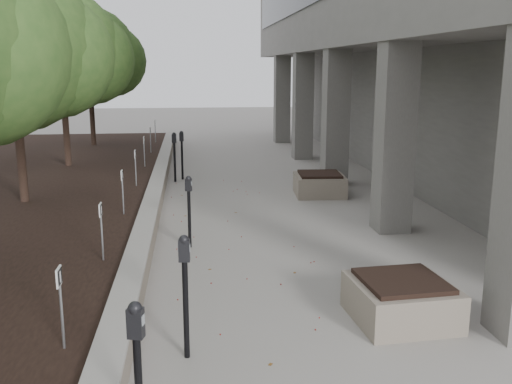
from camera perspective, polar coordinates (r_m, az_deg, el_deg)
retaining_wall at (r=14.96m, az=-10.02°, el=-0.28°), size 0.39×26.00×0.50m
planting_bed at (r=15.64m, az=-23.58°, el=-0.78°), size 7.00×26.00×0.40m
crabapple_tree_3 at (r=14.13m, az=-23.02°, el=9.96°), size 4.60×4.00×5.44m
crabapple_tree_4 at (r=18.99m, az=-18.81°, el=10.66°), size 4.60×4.00×5.44m
crabapple_tree_5 at (r=23.90m, az=-16.31°, el=11.05°), size 4.60×4.00×5.44m
parking_sign_2 at (r=6.77m, az=-18.90°, el=-10.97°), size 0.04×0.22×0.96m
parking_sign_3 at (r=9.55m, az=-15.18°, el=-3.89°), size 0.04×0.22×0.96m
parking_sign_4 at (r=12.44m, az=-13.19°, el=-0.03°), size 0.04×0.22×0.96m
parking_sign_5 at (r=15.37m, az=-11.96°, el=2.37°), size 0.04×0.22×0.96m
parking_sign_6 at (r=18.32m, az=-11.12°, el=3.99°), size 0.04×0.22×0.96m
parking_sign_7 at (r=21.28m, az=-10.51°, el=5.16°), size 0.04×0.22×0.96m
parking_sign_8 at (r=24.26m, az=-10.05°, el=6.05°), size 0.04×0.22×0.96m
parking_meter_2 at (r=7.00m, az=-7.07°, el=-10.42°), size 0.16×0.12×1.57m
parking_meter_3 at (r=11.20m, az=-6.70°, el=-1.99°), size 0.16×0.14×1.44m
parking_meter_4 at (r=17.73m, az=-8.15°, el=3.47°), size 0.17×0.13×1.54m
parking_meter_5 at (r=18.08m, az=-7.42°, el=3.67°), size 0.16×0.12×1.54m
planter_front at (r=8.36m, az=14.34°, el=-10.37°), size 1.41×1.41×0.61m
planter_back at (r=15.90m, az=6.37°, el=0.81°), size 1.43×1.43×0.62m
berry_scatter at (r=11.16m, az=-2.23°, el=-5.75°), size 3.30×14.10×0.02m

